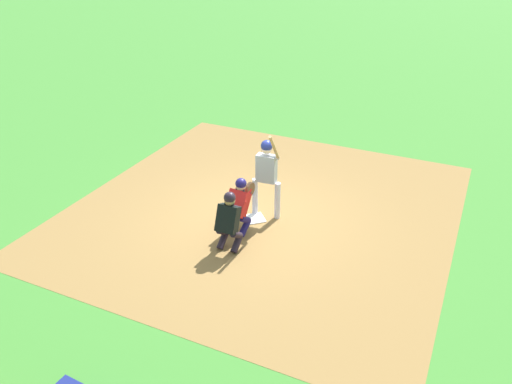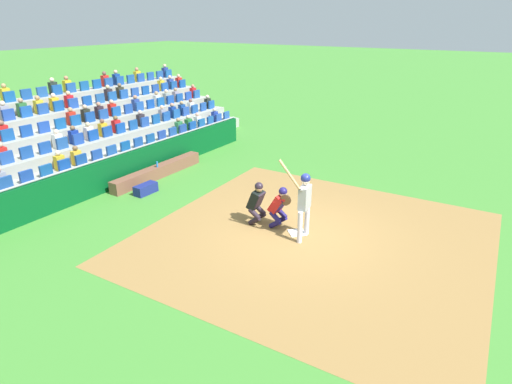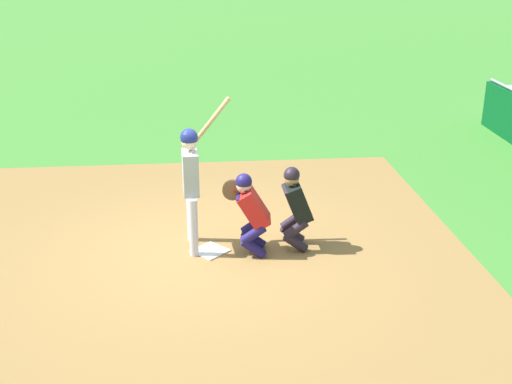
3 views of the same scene
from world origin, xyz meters
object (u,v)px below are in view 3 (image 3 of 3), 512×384
(home_plate_umpire, at_px, (295,204))
(catcher_crouching, at_px, (250,208))
(home_plate_marker, at_px, (210,251))
(batter_at_plate, at_px, (191,175))

(home_plate_umpire, bearing_deg, catcher_crouching, 100.68)
(home_plate_marker, height_order, home_plate_umpire, home_plate_umpire)
(home_plate_marker, relative_size, catcher_crouching, 0.35)
(batter_at_plate, relative_size, catcher_crouching, 1.77)
(home_plate_marker, distance_m, batter_at_plate, 1.18)
(batter_at_plate, height_order, catcher_crouching, batter_at_plate)
(catcher_crouching, distance_m, home_plate_umpire, 0.68)
(catcher_crouching, bearing_deg, batter_at_plate, 74.87)
(catcher_crouching, bearing_deg, home_plate_marker, 85.26)
(home_plate_marker, distance_m, catcher_crouching, 0.91)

